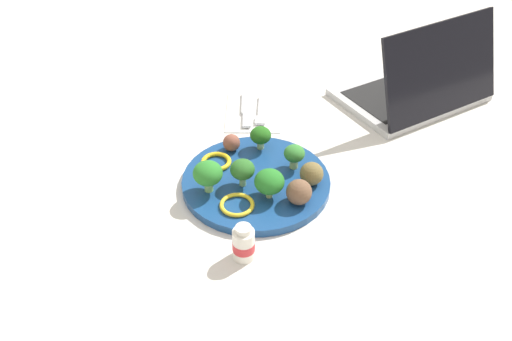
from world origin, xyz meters
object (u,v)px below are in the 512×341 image
at_px(meatball_near_rim, 299,192).
at_px(pepper_ring_far_rim, 237,205).
at_px(pepper_ring_center, 216,162).
at_px(broccoli_floret_mid_left, 261,136).
at_px(broccoli_floret_front_right, 242,170).
at_px(napkin, 253,111).
at_px(meatball_back_right, 231,143).
at_px(broccoli_floret_near_rim, 208,174).
at_px(broccoli_floret_far_rim, 294,154).
at_px(yogurt_bottle, 244,244).
at_px(knife, 245,111).
at_px(fork, 261,111).
at_px(broccoli_floret_back_right, 269,182).
at_px(plate, 256,182).
at_px(laptop, 418,87).
at_px(meatball_center, 312,174).

height_order(meatball_near_rim, pepper_ring_far_rim, meatball_near_rim).
bearing_deg(pepper_ring_center, broccoli_floret_mid_left, 115.45).
relative_size(broccoli_floret_front_right, napkin, 0.32).
bearing_deg(broccoli_floret_front_right, meatball_back_right, -172.96).
bearing_deg(broccoli_floret_near_rim, broccoli_floret_far_rim, 108.15).
distance_m(broccoli_floret_near_rim, yogurt_bottle, 0.17).
bearing_deg(knife, meatball_back_right, -13.93).
height_order(broccoli_floret_near_rim, broccoli_floret_far_rim, broccoli_floret_near_rim).
relative_size(broccoli_floret_front_right, yogurt_bottle, 0.82).
bearing_deg(fork, napkin, -119.69).
distance_m(broccoli_floret_mid_left, broccoli_floret_back_right, 0.15).
distance_m(pepper_ring_far_rim, yogurt_bottle, 0.11).
bearing_deg(meatball_back_right, broccoli_floret_back_right, 21.55).
bearing_deg(meatball_near_rim, fork, -173.79).
bearing_deg(broccoli_floret_near_rim, broccoli_floret_mid_left, 138.86).
relative_size(meatball_back_right, knife, 0.24).
relative_size(plate, broccoli_floret_back_right, 5.02).
xyz_separation_m(broccoli_floret_far_rim, meatball_back_right, (-0.07, -0.12, -0.01)).
distance_m(broccoli_floret_back_right, pepper_ring_center, 0.14).
relative_size(knife, laptop, 0.38).
distance_m(napkin, knife, 0.02).
bearing_deg(meatball_center, meatball_back_right, -130.25).
xyz_separation_m(broccoli_floret_near_rim, pepper_ring_far_rim, (0.05, 0.05, -0.04)).
bearing_deg(meatball_center, broccoli_floret_far_rim, -153.76).
distance_m(meatball_center, yogurt_bottle, 0.21).
bearing_deg(broccoli_floret_front_right, napkin, 170.98).
xyz_separation_m(broccoli_floret_mid_left, meatball_center, (0.12, 0.08, -0.01)).
bearing_deg(broccoli_floret_back_right, napkin, -179.72).
xyz_separation_m(meatball_near_rim, meatball_center, (-0.05, 0.03, -0.00)).
distance_m(meatball_center, laptop, 0.42).
distance_m(broccoli_floret_near_rim, pepper_ring_center, 0.09).
distance_m(broccoli_floret_mid_left, broccoli_floret_near_rim, 0.16).
relative_size(pepper_ring_center, knife, 0.41).
bearing_deg(napkin, broccoli_floret_far_rim, 14.21).
distance_m(broccoli_floret_front_right, pepper_ring_center, 0.09).
bearing_deg(plate, laptop, 124.05).
distance_m(broccoli_floret_front_right, knife, 0.27).
bearing_deg(napkin, meatball_near_rim, 8.89).
height_order(pepper_ring_far_rim, fork, pepper_ring_far_rim).
relative_size(meatball_back_right, meatball_center, 0.78).
xyz_separation_m(plate, broccoli_floret_far_rim, (-0.03, 0.08, 0.04)).
distance_m(broccoli_floret_near_rim, knife, 0.30).
bearing_deg(fork, meatball_back_right, -25.98).
relative_size(broccoli_floret_front_right, meatball_center, 1.23).
relative_size(meatball_near_rim, meatball_center, 1.05).
height_order(broccoli_floret_far_rim, fork, broccoli_floret_far_rim).
xyz_separation_m(pepper_ring_center, pepper_ring_far_rim, (0.13, 0.03, -0.00)).
bearing_deg(meatball_back_right, broccoli_floret_mid_left, 90.38).
distance_m(broccoli_floret_far_rim, knife, 0.24).
bearing_deg(napkin, broccoli_floret_back_right, 0.28).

